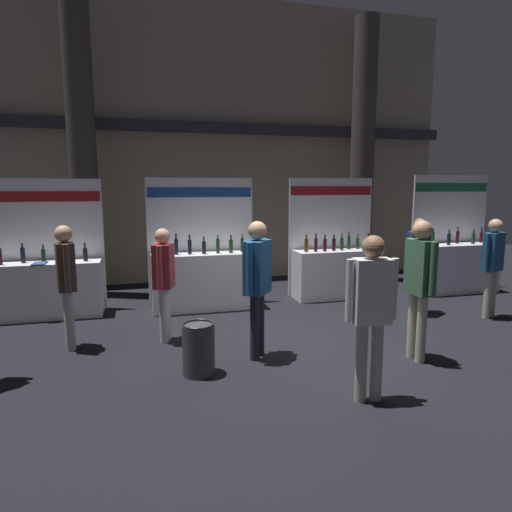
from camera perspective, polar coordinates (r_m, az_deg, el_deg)
ground_plane at (r=6.59m, az=4.52°, el=-11.08°), size 24.00×24.00×0.00m
hall_colonnade at (r=10.79m, az=-3.81°, el=14.08°), size 11.06×1.38×6.52m
exhibitor_booth_0 at (r=8.54m, az=-25.29°, el=-3.14°), size 1.93×0.71×2.39m
exhibitor_booth_1 at (r=8.29m, az=-6.71°, el=-2.47°), size 1.99×0.66×2.41m
exhibitor_booth_2 at (r=9.24m, az=10.13°, el=-1.51°), size 1.82×0.66×2.42m
exhibitor_booth_3 at (r=10.48m, az=24.22°, el=-0.77°), size 1.83×0.66×2.49m
trash_bin at (r=5.50m, az=-7.38°, el=-11.71°), size 0.39×0.39×0.63m
visitor_0 at (r=6.05m, az=20.25°, el=-2.64°), size 0.24×0.55×1.83m
visitor_1 at (r=4.74m, az=14.56°, el=-5.96°), size 0.55×0.27×1.76m
visitor_2 at (r=8.58m, az=28.09°, el=-0.45°), size 0.52×0.33×1.71m
visitor_3 at (r=6.55m, az=-11.75°, el=-2.42°), size 0.34×0.47×1.66m
visitor_4 at (r=6.62m, az=-23.16°, el=-2.45°), size 0.30×0.50×1.73m
visitor_6 at (r=8.29m, az=20.07°, el=-0.05°), size 0.53×0.45×1.71m
visitor_7 at (r=5.75m, az=0.17°, el=-2.61°), size 0.44×0.48×1.81m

